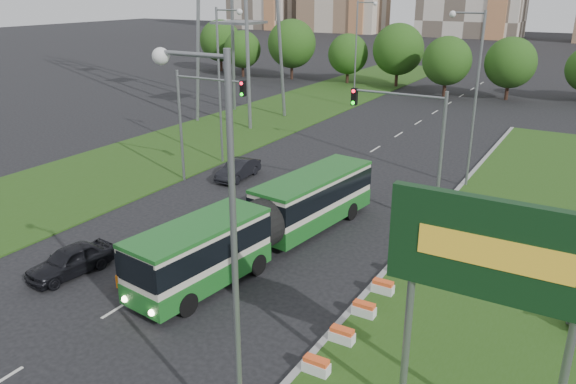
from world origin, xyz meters
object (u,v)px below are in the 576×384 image
Objects in this scene: traffic_mast_median at (415,135)px; articulated_bus at (267,221)px; pedestrian at (134,277)px; traffic_mast_left at (198,111)px; shopping_trolley at (121,281)px; car_left_far at (238,169)px; billboard at (493,262)px; car_left_near at (70,260)px.

articulated_bus is (-5.19, -7.91, -3.62)m from traffic_mast_median.
traffic_mast_left is at bearing 44.07° from pedestrian.
shopping_trolley is (-9.05, -14.71, -5.03)m from traffic_mast_median.
articulated_bus is at bearing 37.58° from shopping_trolley.
car_left_far is 6.68× the size of shopping_trolley.
articulated_bus is 9.57× the size of pedestrian.
traffic_mast_median is 1.00× the size of traffic_mast_left.
pedestrian is (5.56, -16.16, 0.19)m from car_left_far.
articulated_bus reaches higher than car_left_far.
billboard is 12.50× the size of shopping_trolley.
articulated_bus is 7.94m from shopping_trolley.
billboard reaches higher than car_left_far.
billboard reaches higher than shopping_trolley.
car_left_near is at bearing 162.85° from shopping_trolley.
car_left_far is (1.64, 2.29, -4.65)m from traffic_mast_left.
traffic_mast_left is 15.83m from shopping_trolley.
articulated_bus reaches higher than car_left_near.
traffic_mast_left is 1.87× the size of car_left_far.
shopping_trolley is at bearing -77.43° from car_left_far.
pedestrian is at bearing -104.52° from articulated_bus.
traffic_mast_median is at bearing 115.03° from billboard.
pedestrian is (4.17, 0.14, 0.16)m from car_left_near.
billboard is at bearing -64.97° from traffic_mast_median.
traffic_mast_median is at bearing 63.94° from articulated_bus.
traffic_mast_left is at bearing 146.45° from billboard.
pedestrian reaches higher than shopping_trolley.
articulated_bus is (9.97, -6.91, -3.62)m from traffic_mast_left.
car_left_near is 6.73× the size of shopping_trolley.
shopping_trolley is (-3.86, -6.80, -1.41)m from articulated_bus.
billboard is 4.47× the size of pedestrian.
car_left_far is 2.39× the size of pedestrian.
billboard and traffic_mast_median have the same top height.
traffic_mast_median is 15.19m from traffic_mast_left.
traffic_mast_left is (-15.16, -1.00, 0.00)m from traffic_mast_median.
articulated_bus is 9.98m from car_left_near.
articulated_bus is 12.45m from car_left_far.
traffic_mast_median is 1.87× the size of car_left_far.
pedestrian is (-2.77, -6.96, -0.83)m from articulated_bus.
articulated_bus is (-12.66, 8.09, -4.44)m from billboard.
billboard is 20.36m from car_left_near.
traffic_mast_left reaches higher than car_left_far.
traffic_mast_left is 12.50× the size of shopping_trolley.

